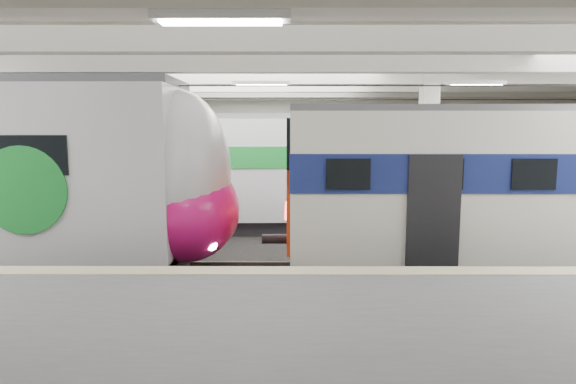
{
  "coord_description": "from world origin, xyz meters",
  "views": [
    {
      "loc": [
        0.79,
        -11.74,
        3.67
      ],
      "look_at": [
        0.74,
        1.0,
        2.0
      ],
      "focal_mm": 30.0,
      "sensor_mm": 36.0,
      "label": 1
    }
  ],
  "objects": [
    {
      "name": "far_train",
      "position": [
        -5.47,
        5.5,
        2.17
      ],
      "size": [
        13.08,
        2.99,
        4.19
      ],
      "rotation": [
        0.0,
        0.0,
        0.03
      ],
      "color": "silver",
      "rests_on": "ground"
    },
    {
      "name": "station_hall",
      "position": [
        0.0,
        -1.74,
        3.24
      ],
      "size": [
        36.0,
        24.0,
        5.75
      ],
      "color": "black",
      "rests_on": "ground"
    },
    {
      "name": "older_rer",
      "position": [
        7.03,
        0.0,
        2.21
      ],
      "size": [
        12.68,
        2.8,
        4.22
      ],
      "color": "silver",
      "rests_on": "ground"
    }
  ]
}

